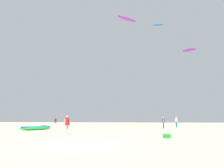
% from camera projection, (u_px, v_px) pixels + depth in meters
% --- Properties ---
extents(ground_plane, '(120.00, 120.00, 0.00)m').
position_uv_depth(ground_plane, '(79.00, 145.00, 11.64)').
color(ground_plane, beige).
extents(person_foreground, '(0.41, 0.48, 1.77)m').
position_uv_depth(person_foreground, '(67.00, 123.00, 18.58)').
color(person_foreground, silver).
rests_on(person_foreground, ground).
extents(person_midground, '(0.49, 0.35, 1.56)m').
position_uv_depth(person_midground, '(55.00, 122.00, 36.38)').
color(person_midground, silver).
rests_on(person_midground, ground).
extents(person_left, '(0.40, 0.56, 1.78)m').
position_uv_depth(person_left, '(176.00, 121.00, 33.29)').
color(person_left, teal).
rests_on(person_left, ground).
extents(person_right, '(0.39, 0.56, 1.71)m').
position_uv_depth(person_right, '(163.00, 122.00, 29.95)').
color(person_right, navy).
rests_on(person_right, ground).
extents(kite_grounded_near, '(3.57, 3.95, 0.54)m').
position_uv_depth(kite_grounded_near, '(36.00, 128.00, 26.09)').
color(kite_grounded_near, green).
rests_on(kite_grounded_near, ground).
extents(cooler_box, '(0.56, 0.36, 0.32)m').
position_uv_depth(cooler_box, '(167.00, 136.00, 15.54)').
color(cooler_box, green).
rests_on(cooler_box, ground).
extents(kite_aloft_1, '(2.92, 1.02, 0.30)m').
position_uv_depth(kite_aloft_1, '(158.00, 25.00, 51.22)').
color(kite_aloft_1, blue).
extents(kite_aloft_2, '(4.14, 3.66, 0.68)m').
position_uv_depth(kite_aloft_2, '(127.00, 19.00, 38.27)').
color(kite_aloft_2, purple).
extents(kite_aloft_3, '(3.30, 2.45, 0.75)m').
position_uv_depth(kite_aloft_3, '(189.00, 50.00, 49.18)').
color(kite_aloft_3, purple).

